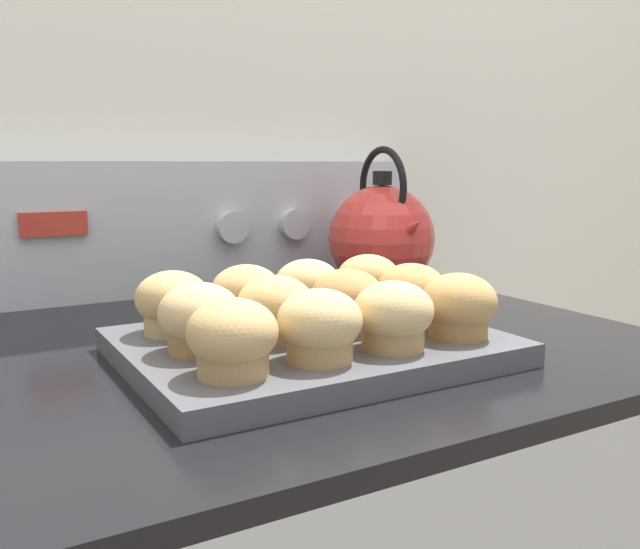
% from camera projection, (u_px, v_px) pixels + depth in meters
% --- Properties ---
extents(wall_back, '(8.00, 0.05, 2.40)m').
position_uv_depth(wall_back, '(162.00, 106.00, 1.00)').
color(wall_back, silver).
rests_on(wall_back, ground_plane).
extents(control_panel, '(0.77, 0.07, 0.19)m').
position_uv_depth(control_panel, '(179.00, 227.00, 0.98)').
color(control_panel, '#B7BABF').
rests_on(control_panel, stove_range).
extents(muffin_pan, '(0.35, 0.27, 0.02)m').
position_uv_depth(muffin_pan, '(313.00, 346.00, 0.66)').
color(muffin_pan, '#4C4C51').
rests_on(muffin_pan, stove_range).
extents(muffin_r0_c0, '(0.07, 0.07, 0.06)m').
position_uv_depth(muffin_r0_c0, '(233.00, 338.00, 0.53)').
color(muffin_r0_c0, '#A37A4C').
rests_on(muffin_r0_c0, muffin_pan).
extents(muffin_r0_c1, '(0.07, 0.07, 0.06)m').
position_uv_depth(muffin_r0_c1, '(320.00, 326.00, 0.57)').
color(muffin_r0_c1, '#A37A4C').
rests_on(muffin_r0_c1, muffin_pan).
extents(muffin_r0_c2, '(0.07, 0.07, 0.06)m').
position_uv_depth(muffin_r0_c2, '(393.00, 316.00, 0.61)').
color(muffin_r0_c2, '#A37A4C').
rests_on(muffin_r0_c2, muffin_pan).
extents(muffin_r0_c3, '(0.07, 0.07, 0.06)m').
position_uv_depth(muffin_r0_c3, '(459.00, 306.00, 0.65)').
color(muffin_r0_c3, olive).
rests_on(muffin_r0_c3, muffin_pan).
extents(muffin_r1_c0, '(0.07, 0.07, 0.06)m').
position_uv_depth(muffin_r1_c0, '(199.00, 318.00, 0.60)').
color(muffin_r1_c0, olive).
rests_on(muffin_r1_c0, muffin_pan).
extents(muffin_r1_c1, '(0.07, 0.07, 0.06)m').
position_uv_depth(muffin_r1_c1, '(275.00, 309.00, 0.63)').
color(muffin_r1_c1, '#A37A4C').
rests_on(muffin_r1_c1, muffin_pan).
extents(muffin_r1_c2, '(0.07, 0.07, 0.06)m').
position_uv_depth(muffin_r1_c2, '(347.00, 301.00, 0.67)').
color(muffin_r1_c2, tan).
rests_on(muffin_r1_c2, muffin_pan).
extents(muffin_r1_c3, '(0.07, 0.07, 0.06)m').
position_uv_depth(muffin_r1_c3, '(411.00, 293.00, 0.71)').
color(muffin_r1_c3, '#A37A4C').
rests_on(muffin_r1_c3, muffin_pan).
extents(muffin_r2_c0, '(0.07, 0.07, 0.06)m').
position_uv_depth(muffin_r2_c0, '(173.00, 303.00, 0.66)').
color(muffin_r2_c0, tan).
rests_on(muffin_r2_c0, muffin_pan).
extents(muffin_r2_c1, '(0.07, 0.07, 0.06)m').
position_uv_depth(muffin_r2_c1, '(246.00, 295.00, 0.70)').
color(muffin_r2_c1, tan).
rests_on(muffin_r2_c1, muffin_pan).
extents(muffin_r2_c2, '(0.07, 0.07, 0.06)m').
position_uv_depth(muffin_r2_c2, '(308.00, 288.00, 0.74)').
color(muffin_r2_c2, tan).
rests_on(muffin_r2_c2, muffin_pan).
extents(muffin_r2_c3, '(0.07, 0.07, 0.06)m').
position_uv_depth(muffin_r2_c3, '(368.00, 282.00, 0.78)').
color(muffin_r2_c3, tan).
rests_on(muffin_r2_c3, muffin_pan).
extents(tea_kettle, '(0.16, 0.18, 0.21)m').
position_uv_depth(tea_kettle, '(382.00, 236.00, 0.99)').
color(tea_kettle, red).
rests_on(tea_kettle, stove_range).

